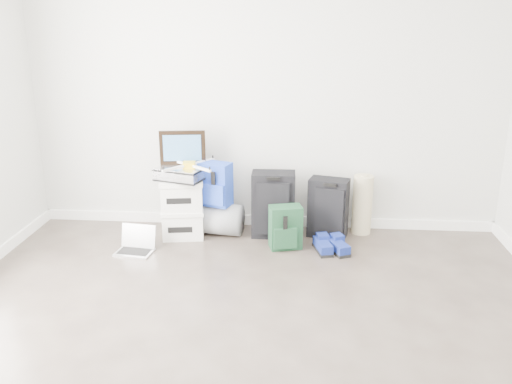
# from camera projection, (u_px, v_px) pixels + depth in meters

# --- Properties ---
(ground) EXTENTS (5.00, 5.00, 0.00)m
(ground) POSITION_uv_depth(u_px,v_px,m) (236.00, 383.00, 3.10)
(ground) COLOR #332A25
(ground) RESTS_ON ground
(room_envelope) EXTENTS (4.52, 5.02, 2.71)m
(room_envelope) POSITION_uv_depth(u_px,v_px,m) (233.00, 78.00, 2.59)
(room_envelope) COLOR beige
(room_envelope) RESTS_ON ground
(boxes_stack) EXTENTS (0.44, 0.38, 0.56)m
(boxes_stack) POSITION_uv_depth(u_px,v_px,m) (183.00, 208.00, 5.10)
(boxes_stack) COLOR silver
(boxes_stack) RESTS_ON ground
(briefcase) EXTENTS (0.49, 0.42, 0.12)m
(briefcase) POSITION_uv_depth(u_px,v_px,m) (181.00, 173.00, 4.99)
(briefcase) COLOR #B2B2B7
(briefcase) RESTS_ON boxes_stack
(painting) EXTENTS (0.42, 0.08, 0.32)m
(painting) POSITION_uv_depth(u_px,v_px,m) (182.00, 148.00, 5.02)
(painting) COLOR black
(painting) RESTS_ON briefcase
(drone) EXTENTS (0.47, 0.47, 0.05)m
(drone) POSITION_uv_depth(u_px,v_px,m) (189.00, 165.00, 4.94)
(drone) COLOR yellow
(drone) RESTS_ON briefcase
(duffel_bag) EXTENTS (0.53, 0.37, 0.30)m
(duffel_bag) POSITION_uv_depth(u_px,v_px,m) (217.00, 219.00, 5.20)
(duffel_bag) COLOR gray
(duffel_bag) RESTS_ON ground
(blue_backpack) EXTENTS (0.33, 0.29, 0.41)m
(blue_backpack) POSITION_uv_depth(u_px,v_px,m) (215.00, 185.00, 5.07)
(blue_backpack) COLOR #1C36B7
(blue_backpack) RESTS_ON duffel_bag
(large_suitcase) EXTENTS (0.41, 0.27, 0.63)m
(large_suitcase) POSITION_uv_depth(u_px,v_px,m) (273.00, 205.00, 5.10)
(large_suitcase) COLOR black
(large_suitcase) RESTS_ON ground
(green_backpack) EXTENTS (0.32, 0.26, 0.39)m
(green_backpack) POSITION_uv_depth(u_px,v_px,m) (285.00, 228.00, 4.86)
(green_backpack) COLOR #133421
(green_backpack) RESTS_ON ground
(carry_on) EXTENTS (0.40, 0.32, 0.57)m
(carry_on) POSITION_uv_depth(u_px,v_px,m) (328.00, 208.00, 5.10)
(carry_on) COLOR black
(carry_on) RESTS_ON ground
(shoes) EXTENTS (0.34, 0.32, 0.10)m
(shoes) POSITION_uv_depth(u_px,v_px,m) (330.00, 247.00, 4.83)
(shoes) COLOR black
(shoes) RESTS_ON ground
(rolled_rug) EXTENTS (0.19, 0.19, 0.57)m
(rolled_rug) POSITION_uv_depth(u_px,v_px,m) (362.00, 205.00, 5.18)
(rolled_rug) COLOR tan
(rolled_rug) RESTS_ON ground
(laptop) EXTENTS (0.35, 0.27, 0.23)m
(laptop) POSITION_uv_depth(u_px,v_px,m) (136.00, 245.00, 4.84)
(laptop) COLOR silver
(laptop) RESTS_ON ground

